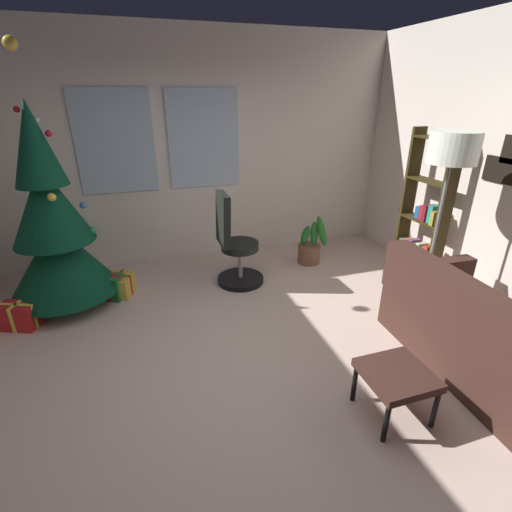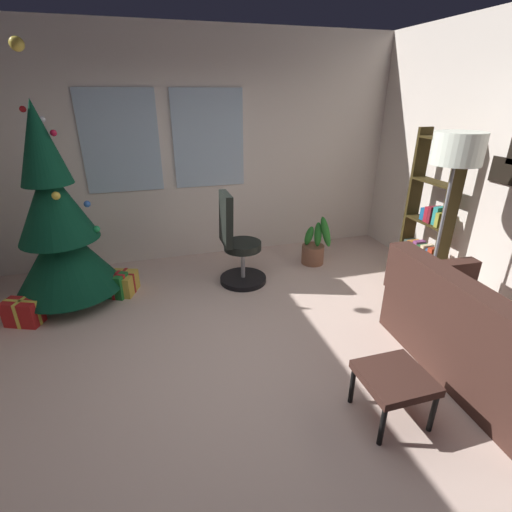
# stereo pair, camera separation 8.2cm
# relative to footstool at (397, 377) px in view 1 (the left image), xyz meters

# --- Properties ---
(ground_plane) EXTENTS (5.32, 5.16, 0.10)m
(ground_plane) POSITION_rel_footstool_xyz_m (-0.79, 0.71, -0.37)
(ground_plane) COLOR beige
(wall_back_with_windows) EXTENTS (5.32, 0.12, 2.87)m
(wall_back_with_windows) POSITION_rel_footstool_xyz_m (-0.81, 3.33, 1.12)
(wall_back_with_windows) COLOR silver
(wall_back_with_windows) RESTS_ON ground_plane
(footstool) EXTENTS (0.45, 0.44, 0.37)m
(footstool) POSITION_rel_footstool_xyz_m (0.00, 0.00, 0.00)
(footstool) COLOR #3B221C
(footstool) RESTS_ON ground_plane
(holiday_tree) EXTENTS (1.07, 1.07, 2.56)m
(holiday_tree) POSITION_rel_footstool_xyz_m (-2.39, 2.37, 0.53)
(holiday_tree) COLOR #4C331E
(holiday_tree) RESTS_ON ground_plane
(gift_box_red) EXTENTS (0.38, 0.30, 0.27)m
(gift_box_red) POSITION_rel_footstool_xyz_m (-2.80, 2.02, -0.19)
(gift_box_red) COLOR red
(gift_box_red) RESTS_ON ground_plane
(gift_box_green) EXTENTS (0.28, 0.27, 0.28)m
(gift_box_green) POSITION_rel_footstool_xyz_m (-1.93, 2.34, -0.18)
(gift_box_green) COLOR #1E722D
(gift_box_green) RESTS_ON ground_plane
(gift_box_gold) EXTENTS (0.37, 0.39, 0.24)m
(gift_box_gold) POSITION_rel_footstool_xyz_m (-1.88, 2.42, -0.20)
(gift_box_gold) COLOR gold
(gift_box_gold) RESTS_ON ground_plane
(office_chair) EXTENTS (0.56, 0.56, 1.11)m
(office_chair) POSITION_rel_footstool_xyz_m (-0.54, 2.29, 0.11)
(office_chair) COLOR black
(office_chair) RESTS_ON ground_plane
(bookshelf) EXTENTS (0.18, 0.64, 1.76)m
(bookshelf) POSITION_rel_footstool_xyz_m (1.66, 1.79, 0.45)
(bookshelf) COLOR #322710
(bookshelf) RESTS_ON ground_plane
(floor_lamp) EXTENTS (0.44, 0.44, 1.81)m
(floor_lamp) POSITION_rel_footstool_xyz_m (1.18, 1.10, 1.26)
(floor_lamp) COLOR slate
(floor_lamp) RESTS_ON ground_plane
(potted_plant) EXTENTS (0.39, 0.32, 0.68)m
(potted_plant) POSITION_rel_footstool_xyz_m (0.57, 2.54, -0.10)
(potted_plant) COLOR brown
(potted_plant) RESTS_ON ground_plane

